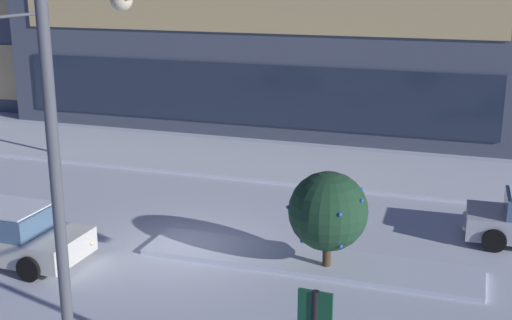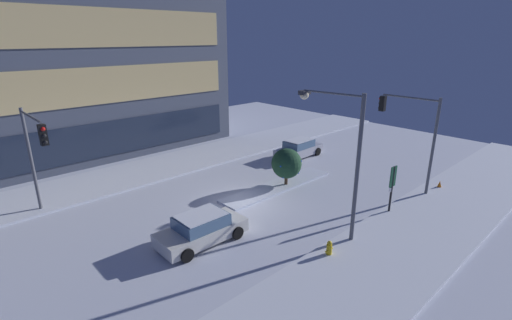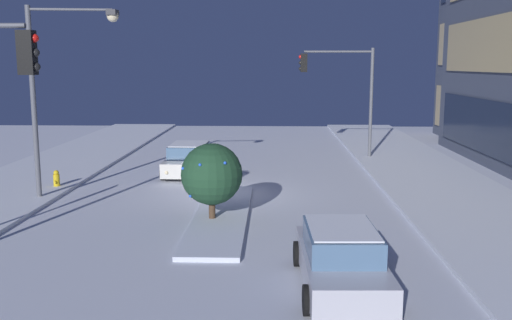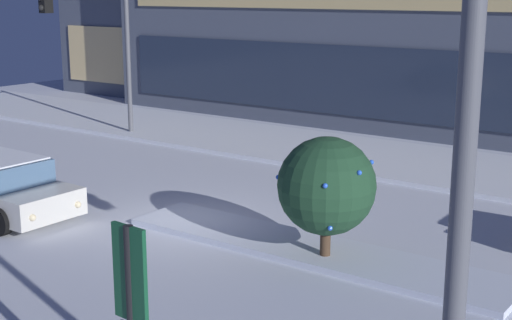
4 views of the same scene
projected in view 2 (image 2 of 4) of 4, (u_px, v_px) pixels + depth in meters
name	position (u px, v px, depth m)	size (l,w,h in m)	color
ground	(240.00, 203.00, 22.60)	(52.00, 52.00, 0.00)	silver
curb_strip_near	(375.00, 266.00, 16.31)	(52.00, 5.20, 0.14)	silver
curb_strip_far	(164.00, 166.00, 28.85)	(52.00, 5.20, 0.14)	silver
median_strip	(278.00, 186.00, 24.98)	(9.00, 1.80, 0.14)	silver
car_near	(202.00, 229.00, 18.14)	(4.61, 2.19, 1.49)	silver
car_far	(299.00, 149.00, 31.08)	(4.65, 2.12, 1.49)	#B7B7C1
traffic_light_corner_far_left	(35.00, 147.00, 19.22)	(0.32, 4.09, 6.09)	#565960
traffic_light_corner_near_right	(411.00, 125.00, 23.41)	(0.32, 4.02, 6.27)	#565960
street_lamp_arched	(340.00, 145.00, 17.42)	(0.74, 3.38, 7.36)	#565960
fire_hydrant	(329.00, 249.00, 16.99)	(0.48, 0.26, 0.82)	gold
parking_info_sign	(392.00, 184.00, 20.76)	(0.55, 0.12, 2.86)	black
decorated_tree_median	(287.00, 163.00, 24.67)	(2.04, 2.04, 2.66)	#473323
construction_cone	(440.00, 185.00, 24.65)	(0.36, 0.36, 0.55)	orange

